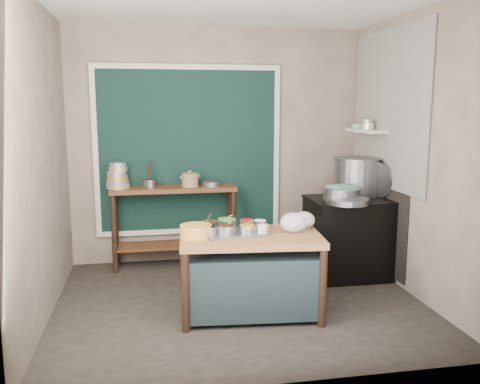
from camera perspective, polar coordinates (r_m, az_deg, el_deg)
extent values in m
cube|color=#2D2923|center=(5.06, -0.07, -12.33)|extent=(3.50, 3.00, 0.02)
cube|color=gray|center=(6.20, -2.59, 5.19)|extent=(3.50, 0.02, 2.80)
cube|color=gray|center=(4.73, -21.58, 3.08)|extent=(0.02, 3.00, 2.80)
cube|color=gray|center=(5.32, 18.97, 3.91)|extent=(0.02, 3.00, 2.80)
cube|color=black|center=(6.13, -5.79, 4.63)|extent=(2.10, 0.02, 1.90)
cube|color=#B2B2AA|center=(5.77, 16.31, 8.94)|extent=(0.02, 1.70, 1.70)
cube|color=black|center=(5.98, 15.40, -2.10)|extent=(0.01, 1.30, 1.30)
cube|color=beige|center=(6.00, 14.01, 6.67)|extent=(0.22, 0.70, 0.03)
cube|color=brown|center=(4.66, 1.21, -9.27)|extent=(1.31, 0.83, 0.75)
cube|color=#4F3116|center=(6.07, -7.38, -3.83)|extent=(1.45, 0.40, 0.95)
cube|color=black|center=(5.80, 12.22, -5.13)|extent=(0.90, 0.68, 0.85)
cube|color=black|center=(5.70, 12.38, -0.86)|extent=(0.92, 0.69, 0.03)
cube|color=gray|center=(4.57, -0.67, -4.57)|extent=(0.60, 0.48, 0.02)
cylinder|color=silver|center=(4.57, 2.57, -4.08)|extent=(0.13, 0.13, 0.06)
cylinder|color=gray|center=(4.73, 2.23, -3.57)|extent=(0.14, 0.14, 0.06)
cylinder|color=gray|center=(4.54, 0.84, -4.11)|extent=(0.15, 0.15, 0.06)
cylinder|color=gray|center=(4.71, -1.49, -3.52)|extent=(0.19, 0.19, 0.08)
cylinder|color=gray|center=(4.73, 0.79, -3.54)|extent=(0.15, 0.15, 0.06)
cylinder|color=gray|center=(4.51, -1.59, -4.18)|extent=(0.16, 0.16, 0.07)
cylinder|color=gray|center=(4.49, -3.67, -4.27)|extent=(0.17, 0.17, 0.07)
cylinder|color=gray|center=(4.67, -3.45, -3.71)|extent=(0.16, 0.16, 0.07)
cylinder|color=orange|center=(4.47, -4.97, -4.38)|extent=(0.31, 0.31, 0.11)
ellipsoid|color=white|center=(4.65, 5.97, -3.41)|extent=(0.25, 0.22, 0.18)
ellipsoid|color=white|center=(4.78, 7.11, -3.16)|extent=(0.25, 0.22, 0.16)
cylinder|color=tan|center=(5.97, -13.52, 0.65)|extent=(0.26, 0.26, 0.05)
cylinder|color=gray|center=(5.97, -13.54, 1.11)|extent=(0.25, 0.25, 0.05)
cylinder|color=gold|center=(5.96, -13.56, 1.59)|extent=(0.23, 0.23, 0.05)
cylinder|color=gray|center=(5.95, -13.58, 2.06)|extent=(0.22, 0.22, 0.05)
cylinder|color=tan|center=(5.95, -13.60, 2.53)|extent=(0.21, 0.21, 0.05)
cylinder|color=gray|center=(5.94, -13.62, 3.00)|extent=(0.19, 0.19, 0.05)
cylinder|color=gray|center=(5.92, -10.12, 0.92)|extent=(0.17, 0.17, 0.10)
cylinder|color=gray|center=(5.97, -3.23, 0.95)|extent=(0.32, 0.32, 0.06)
cylinder|color=gray|center=(5.79, 15.20, 1.37)|extent=(0.26, 0.42, 0.41)
cube|color=#4F8F67|center=(5.55, 11.35, 0.62)|extent=(0.31, 0.27, 0.02)
cylinder|color=gray|center=(5.39, 11.99, -0.99)|extent=(0.51, 0.51, 0.06)
cylinder|color=silver|center=(5.98, 14.13, 6.99)|extent=(0.14, 0.14, 0.04)
cylinder|color=silver|center=(5.98, 14.14, 7.36)|extent=(0.13, 0.13, 0.04)
cylinder|color=gray|center=(5.98, 14.16, 7.72)|extent=(0.13, 0.13, 0.04)
cylinder|color=gray|center=(6.23, 13.08, 7.19)|extent=(0.16, 0.16, 0.05)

